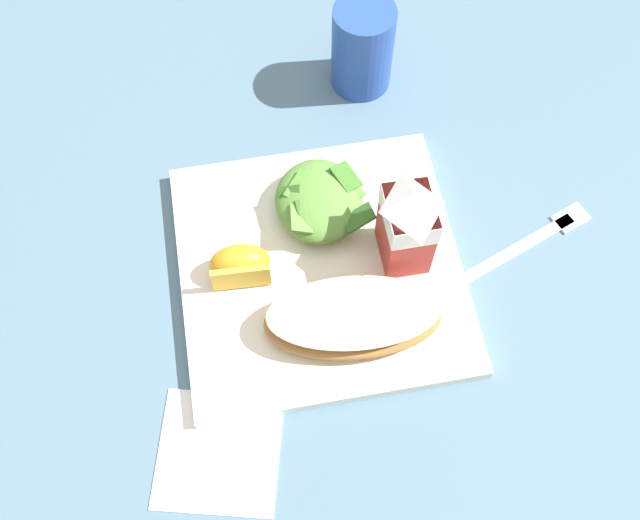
# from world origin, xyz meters

# --- Properties ---
(ground) EXTENTS (3.00, 3.00, 0.00)m
(ground) POSITION_xyz_m (0.00, 0.00, 0.00)
(ground) COLOR slate
(white_plate) EXTENTS (0.28, 0.28, 0.02)m
(white_plate) POSITION_xyz_m (0.00, 0.00, 0.01)
(white_plate) COLOR white
(white_plate) RESTS_ON ground
(cheesy_pizza_bread) EXTENTS (0.10, 0.18, 0.04)m
(cheesy_pizza_bread) POSITION_xyz_m (0.07, 0.02, 0.03)
(cheesy_pizza_bread) COLOR #A87038
(cheesy_pizza_bread) RESTS_ON white_plate
(green_salad_pile) EXTENTS (0.10, 0.10, 0.04)m
(green_salad_pile) POSITION_xyz_m (-0.06, 0.01, 0.04)
(green_salad_pile) COLOR #5B8E3D
(green_salad_pile) RESTS_ON white_plate
(milk_carton) EXTENTS (0.06, 0.04, 0.11)m
(milk_carton) POSITION_xyz_m (0.00, 0.08, 0.08)
(milk_carton) COLOR #B7332D
(milk_carton) RESTS_ON white_plate
(orange_wedge_front) EXTENTS (0.04, 0.06, 0.04)m
(orange_wedge_front) POSITION_xyz_m (-0.00, -0.08, 0.04)
(orange_wedge_front) COLOR orange
(orange_wedge_front) RESTS_ON white_plate
(paper_napkin) EXTENTS (0.13, 0.13, 0.00)m
(paper_napkin) POSITION_xyz_m (0.16, -0.12, 0.00)
(paper_napkin) COLOR white
(paper_napkin) RESTS_ON ground
(metal_fork) EXTENTS (0.08, 0.18, 0.01)m
(metal_fork) POSITION_xyz_m (0.01, 0.22, 0.00)
(metal_fork) COLOR silver
(metal_fork) RESTS_ON ground
(drinking_blue_cup) EXTENTS (0.07, 0.07, 0.11)m
(drinking_blue_cup) POSITION_xyz_m (-0.24, 0.09, 0.05)
(drinking_blue_cup) COLOR #284CA3
(drinking_blue_cup) RESTS_ON ground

